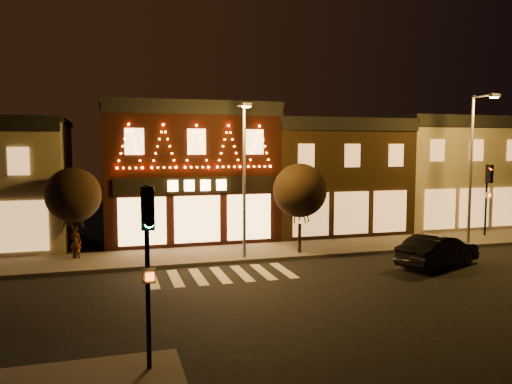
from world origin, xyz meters
name	(u,v)px	position (x,y,z in m)	size (l,w,h in m)	color
ground	(244,302)	(0.00, 0.00, 0.00)	(120.00, 120.00, 0.00)	black
sidewalk_far	(241,253)	(2.00, 8.00, 0.07)	(44.00, 4.00, 0.15)	#47423D
building_pulp	(186,172)	(0.00, 13.98, 4.16)	(10.20, 8.34, 8.30)	black
building_right_a	(324,176)	(9.50, 13.99, 3.76)	(9.20, 8.28, 7.50)	#372513
building_right_b	(437,172)	(18.50, 13.99, 3.91)	(9.20, 8.28, 7.80)	#766C54
traffic_signal_near	(148,241)	(-3.79, -5.17, 3.41)	(0.35, 0.48, 4.63)	black
traffic_signal_far	(488,185)	(18.00, 8.21, 3.35)	(0.39, 0.52, 4.49)	black
streetlamp_mid	(244,169)	(1.77, 6.38, 4.64)	(0.65, 1.76, 7.66)	#59595E
streetlamp_right	(474,157)	(15.30, 6.35, 5.12)	(0.54, 1.94, 8.48)	#59595E
tree_left	(73,195)	(-6.39, 8.71, 3.33)	(2.72, 2.72, 4.54)	black
tree_right	(300,190)	(4.88, 6.81, 3.45)	(2.82, 2.82, 4.71)	black
dark_sedan	(438,250)	(10.34, 2.66, 0.77)	(1.64, 4.70, 1.55)	black
pedestrian	(76,242)	(-6.35, 8.81, 0.94)	(0.58, 0.38, 1.58)	gray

